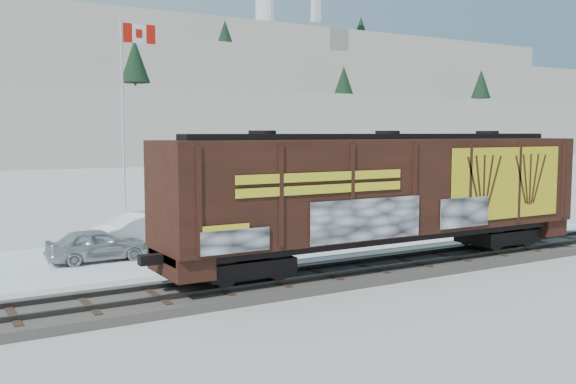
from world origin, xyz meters
TOP-DOWN VIEW (x-y plane):
  - ground at (0.00, 0.00)m, footprint 500.00×500.00m
  - rail_track at (0.00, 0.00)m, footprint 50.00×3.40m
  - parking_strip at (0.00, 7.50)m, footprint 40.00×8.00m
  - hopper_railcar at (2.94, -0.01)m, footprint 17.40×3.06m
  - flagpole at (-2.26, 15.12)m, footprint 2.30×0.90m
  - car_silver at (-5.85, 7.30)m, footprint 3.95×1.63m
  - car_white at (-3.11, 8.37)m, footprint 5.28×2.53m
  - car_dark at (1.69, 5.87)m, footprint 5.06×2.79m

SIDE VIEW (x-z plane):
  - ground at x=0.00m, z-range 0.00..0.00m
  - parking_strip at x=0.00m, z-range 0.00..0.03m
  - rail_track at x=0.00m, z-range -0.07..0.36m
  - car_silver at x=-5.85m, z-range 0.03..1.37m
  - car_dark at x=1.69m, z-range 0.03..1.42m
  - car_white at x=-3.11m, z-range 0.03..1.70m
  - hopper_railcar at x=2.94m, z-range 0.68..5.38m
  - flagpole at x=-2.26m, z-range -1.47..9.58m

